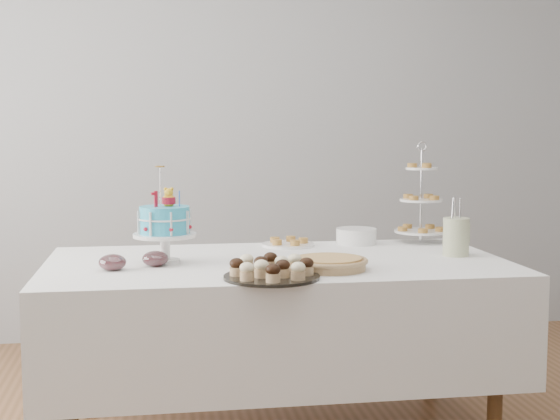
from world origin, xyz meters
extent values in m
cube|color=#9C9FA1|center=(0.00, 2.00, 1.35)|extent=(5.00, 0.04, 2.70)
cube|color=white|center=(0.00, 0.30, 0.55)|extent=(1.92, 1.02, 0.45)
cylinder|color=#52341C|center=(-0.82, -0.07, 0.34)|extent=(0.06, 0.06, 0.67)
cylinder|color=#52341C|center=(0.82, -0.07, 0.34)|extent=(0.06, 0.06, 0.67)
cylinder|color=#52341C|center=(-0.82, 0.67, 0.34)|extent=(0.06, 0.06, 0.67)
cylinder|color=#52341C|center=(0.82, 0.67, 0.34)|extent=(0.06, 0.06, 0.67)
cylinder|color=#33B6DD|center=(-0.47, 0.31, 0.95)|extent=(0.20, 0.20, 0.11)
torus|color=silver|center=(-0.47, 0.31, 0.95)|extent=(0.22, 0.22, 0.01)
cube|color=#B11224|center=(-0.50, 0.30, 1.04)|extent=(0.02, 0.02, 0.07)
cylinder|color=blue|center=(-0.40, 0.30, 1.04)|extent=(0.01, 0.01, 0.07)
cylinder|color=silver|center=(-0.48, 0.34, 1.08)|extent=(0.00, 0.00, 0.16)
cylinder|color=gold|center=(-0.48, 0.34, 1.17)|extent=(0.04, 0.04, 0.01)
cylinder|color=black|center=(-0.08, -0.09, 0.78)|extent=(0.36, 0.36, 0.01)
ellipsoid|color=black|center=(-0.15, -0.09, 0.83)|extent=(0.05, 0.05, 0.04)
ellipsoid|color=#FFEFC5|center=(-0.01, -0.09, 0.83)|extent=(0.05, 0.05, 0.04)
cylinder|color=tan|center=(0.17, 0.05, 0.79)|extent=(0.29, 0.29, 0.04)
cylinder|color=#B07644|center=(0.17, 0.05, 0.81)|extent=(0.25, 0.25, 0.02)
torus|color=tan|center=(0.17, 0.05, 0.81)|extent=(0.30, 0.30, 0.02)
cylinder|color=silver|center=(0.77, 0.70, 0.99)|extent=(0.01, 0.01, 0.45)
cylinder|color=white|center=(0.77, 0.70, 0.82)|extent=(0.25, 0.25, 0.01)
cylinder|color=white|center=(0.77, 0.70, 0.98)|extent=(0.21, 0.21, 0.01)
cylinder|color=white|center=(0.77, 0.70, 1.13)|extent=(0.15, 0.15, 0.01)
torus|color=silver|center=(0.77, 0.70, 1.24)|extent=(0.05, 0.01, 0.05)
cylinder|color=white|center=(0.45, 0.70, 0.81)|extent=(0.19, 0.19, 0.08)
cylinder|color=white|center=(0.11, 0.69, 0.78)|extent=(0.25, 0.25, 0.01)
ellipsoid|color=silver|center=(-0.51, 0.24, 0.80)|extent=(0.11, 0.11, 0.06)
cylinder|color=#58070F|center=(-0.51, 0.24, 0.80)|extent=(0.07, 0.07, 0.03)
ellipsoid|color=silver|center=(-0.67, 0.17, 0.80)|extent=(0.11, 0.11, 0.06)
cylinder|color=#58070F|center=(-0.67, 0.17, 0.80)|extent=(0.07, 0.07, 0.03)
cylinder|color=silver|center=(0.79, 0.30, 0.85)|extent=(0.11, 0.11, 0.17)
cylinder|color=silver|center=(0.85, 0.30, 0.87)|extent=(0.01, 0.01, 0.09)
camera|label=1|loc=(-0.50, -2.90, 1.32)|focal=50.00mm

